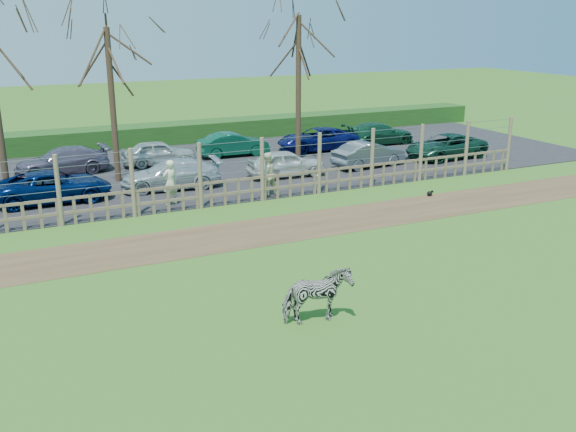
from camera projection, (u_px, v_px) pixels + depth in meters
name	position (u px, v px, depth m)	size (l,w,h in m)	color
ground	(294.00, 285.00, 17.19)	(120.00, 120.00, 0.00)	#55933F
dirt_strip	(235.00, 235.00, 21.08)	(34.00, 2.80, 0.01)	brown
asphalt	(158.00, 172.00, 29.71)	(44.00, 13.00, 0.04)	#232326
hedge	(126.00, 137.00, 35.60)	(46.00, 2.00, 1.10)	#1E4716
fence	(201.00, 188.00, 23.86)	(30.16, 0.16, 2.50)	brown
tree_mid	(110.00, 68.00, 26.60)	(4.80, 4.80, 6.83)	#3D2B1E
tree_right	(299.00, 53.00, 30.60)	(4.80, 4.80, 7.35)	#3D2B1E
zebra	(317.00, 296.00, 14.86)	(0.73, 1.60, 1.35)	gray
visitor_a	(170.00, 182.00, 24.22)	(0.63, 0.41, 1.72)	beige
visitor_b	(267.00, 174.00, 25.52)	(0.84, 0.65, 1.72)	beige
crow	(430.00, 193.00, 25.73)	(0.28, 0.21, 0.23)	black
car_2	(54.00, 186.00, 24.70)	(1.99, 4.32, 1.20)	#03174C
car_3	(171.00, 174.00, 26.61)	(1.68, 4.13, 1.20)	silver
car_4	(286.00, 163.00, 28.66)	(1.42, 3.52, 1.20)	silver
car_5	(369.00, 154.00, 30.57)	(1.27, 3.64, 1.20)	#505A62
car_6	(446.00, 146.00, 32.42)	(1.99, 4.32, 1.20)	#15402D
car_9	(62.00, 161.00, 29.09)	(1.68, 4.13, 1.20)	slate
car_10	(159.00, 153.00, 30.90)	(1.42, 3.52, 1.20)	silver
car_11	(233.00, 144.00, 32.97)	(1.27, 3.64, 1.20)	#0C5139
car_12	(317.00, 139.00, 34.32)	(1.99, 4.32, 1.20)	#0B1052
car_13	(379.00, 134.00, 36.06)	(1.68, 4.13, 1.20)	#174E30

